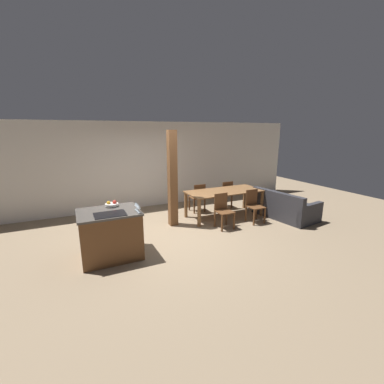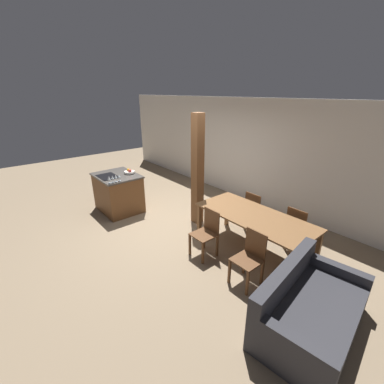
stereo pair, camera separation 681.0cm
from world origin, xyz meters
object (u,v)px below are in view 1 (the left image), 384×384
Objects in this scene: wine_glass_middle at (138,206)px; wine_glass_end at (136,204)px; wine_glass_near at (139,207)px; timber_post at (172,179)px; dining_chair_near_right at (254,205)px; wine_glass_far at (137,205)px; dining_table at (225,194)px; dining_chair_far_right at (225,194)px; couch at (284,208)px; kitchen_island at (110,234)px; dining_chair_near_left at (223,210)px; dining_chair_far_left at (198,197)px; fruit_bowl at (112,204)px.

wine_glass_middle and wine_glass_end have the same top height.
timber_post is at bearing 50.29° from wine_glass_near.
wine_glass_middle is 1.89m from timber_post.
wine_glass_far is at bearing -169.36° from dining_chair_near_right.
dining_chair_far_right is at bearing 55.45° from dining_table.
timber_post is (-3.09, 0.81, 0.96)m from couch.
timber_post is (1.74, 1.11, 0.75)m from kitchen_island.
wine_glass_near is at bearing 33.63° from dining_chair_far_right.
dining_chair_near_left is at bearing 18.48° from wine_glass_near.
timber_post is (-1.08, 0.72, 0.76)m from dining_chair_near_left.
dining_table is 2.49× the size of dining_chair_near_left.
timber_post is (1.24, 1.42, 0.16)m from wine_glass_middle.
wine_glass_middle is 4.45m from couch.
wine_glass_near reaches higher than dining_chair_far_left.
dining_chair_far_left is 2.52m from couch.
dining_chair_far_left and dining_chair_far_right have the same top height.
kitchen_island reaches higher than dining_chair_far_right.
wine_glass_end reaches higher than dining_table.
timber_post is at bearing 179.73° from dining_table.
couch is at bearing 0.10° from fruit_bowl.
kitchen_island is 7.28× the size of wine_glass_end.
dining_chair_near_left reaches higher than couch.
dining_chair_near_right is 1.00× the size of dining_chair_far_left.
dining_chair_near_right is 0.36× the size of timber_post.
fruit_bowl reaches higher than dining_table.
wine_glass_middle is 0.18× the size of dining_chair_near_right.
dining_chair_far_left is at bearing 42.35° from wine_glass_middle.
wine_glass_far reaches higher than kitchen_island.
wine_glass_far is at bearing -53.46° from fruit_bowl.
wine_glass_far is at bearing 90.00° from wine_glass_middle.
wine_glass_near is 1.95m from timber_post.
kitchen_island is 3.36m from dining_chair_far_left.
dining_chair_far_right is (0.98, 0.00, 0.00)m from dining_chair_far_left.
wine_glass_far is 3.15m from dining_chair_far_left.
wine_glass_end is (0.00, 0.08, 0.00)m from wine_glass_far.
dining_chair_near_left is 1.73m from dining_chair_far_right.
kitchen_island is at bearing 155.38° from wine_glass_far.
wine_glass_middle is 0.09× the size of couch.
dining_table is (2.82, 1.41, -0.38)m from wine_glass_middle.
dining_chair_far_right is (0.00, 1.42, 0.00)m from dining_chair_near_right.
dining_chair_near_left is 1.51m from timber_post.
couch is (4.33, 0.61, -0.79)m from wine_glass_middle.
dining_chair_far_left is 1.50m from timber_post.
dining_table is at bearing 14.13° from fruit_bowl.
dining_chair_near_right is at bearing 124.55° from dining_chair_far_left.
dining_table is 2.49× the size of dining_chair_far_right.
dining_chair_near_left is (2.83, 0.39, -0.01)m from kitchen_island.
timber_post is (-1.57, 0.01, 0.54)m from dining_table.
wine_glass_far is (0.50, -0.23, 0.59)m from kitchen_island.
dining_chair_near_left is (2.33, 0.78, -0.60)m from wine_glass_near.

